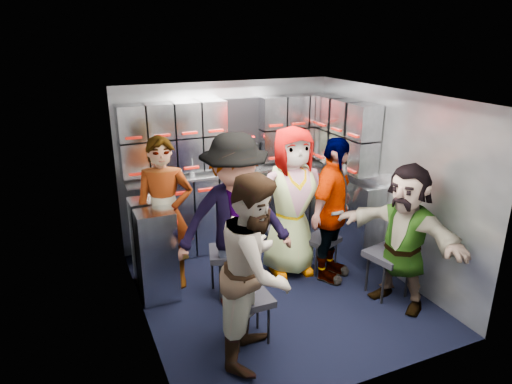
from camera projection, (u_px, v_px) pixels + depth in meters
name	position (u px, v px, depth m)	size (l,w,h in m)	color
floor	(277.00, 291.00, 4.96)	(3.00, 3.00, 0.00)	black
wall_back	(227.00, 164.00, 5.91)	(2.80, 0.04, 2.10)	gray
wall_left	(138.00, 223.00, 4.09)	(0.04, 3.00, 2.10)	gray
wall_right	(390.00, 184.00, 5.14)	(0.04, 3.00, 2.10)	gray
ceiling	(280.00, 96.00, 4.26)	(2.80, 3.00, 0.02)	silver
cart_bank_back	(234.00, 209.00, 5.91)	(2.68, 0.38, 0.99)	#9195A0
cart_bank_left	(154.00, 249.00, 4.84)	(0.38, 0.76, 0.99)	#9195A0
counter	(233.00, 171.00, 5.74)	(2.68, 0.42, 0.03)	silver
locker_bank_back	(231.00, 133.00, 5.63)	(2.68, 0.28, 0.82)	#9195A0
locker_bank_right	(346.00, 134.00, 5.54)	(0.28, 1.00, 0.82)	#9195A0
right_cabinet	(345.00, 212.00, 5.79)	(0.28, 1.20, 1.00)	#9195A0
coffee_niche	(243.00, 132.00, 5.76)	(0.46, 0.16, 0.84)	black
red_latch_strip	(239.00, 185.00, 5.61)	(2.60, 0.02, 0.03)	#B41209
jump_seat_near_left	(248.00, 301.00, 4.05)	(0.40, 0.37, 0.46)	black
jump_seat_mid_left	(229.00, 255.00, 4.82)	(0.51, 0.50, 0.49)	black
jump_seat_center	(284.00, 234.00, 5.43)	(0.45, 0.44, 0.45)	black
jump_seat_mid_right	(322.00, 241.00, 5.29)	(0.46, 0.45, 0.42)	black
jump_seat_near_right	(389.00, 257.00, 4.77)	(0.50, 0.48, 0.50)	black
attendant_standing	(165.00, 215.00, 4.83)	(0.61, 0.40, 1.68)	black
attendant_arc_a	(256.00, 269.00, 3.76)	(0.80, 0.62, 1.65)	black
attendant_arc_b	(235.00, 222.00, 4.51)	(1.16, 0.66, 1.79)	black
attendant_arc_c	(292.00, 202.00, 5.12)	(0.84, 0.55, 1.72)	black
attendant_arc_d	(332.00, 211.00, 4.99)	(0.96, 0.40, 1.63)	black
attendant_arc_e	(404.00, 237.00, 4.51)	(1.39, 0.44, 1.50)	black
bottle_left	(227.00, 162.00, 5.62)	(0.06, 0.06, 0.23)	white
bottle_mid	(192.00, 167.00, 5.45)	(0.06, 0.06, 0.22)	white
bottle_right	(309.00, 152.00, 6.05)	(0.07, 0.07, 0.27)	white
cup_left	(179.00, 174.00, 5.40)	(0.07, 0.07, 0.10)	#CCB88F
cup_right	(301.00, 159.00, 6.02)	(0.08, 0.08, 0.09)	#CCB88F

